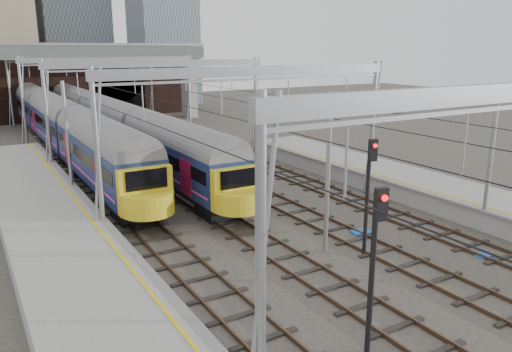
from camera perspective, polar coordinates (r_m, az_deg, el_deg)
ground at (r=21.26m, az=11.28°, el=-10.18°), size 160.00×160.00×0.00m
platform_left at (r=18.85m, az=-18.81°, el=-12.19°), size 4.32×55.00×1.12m
tracks at (r=33.20m, az=-6.14°, el=-0.87°), size 14.40×80.00×0.22m
overhead_line at (r=38.10m, az=-10.56°, el=10.94°), size 16.80×80.00×8.00m
retaining_wall at (r=67.86m, az=-18.47°, el=10.02°), size 28.00×2.75×9.00m
overbridge at (r=61.64m, az=-18.75°, el=12.36°), size 28.00×3.00×9.25m
train_main at (r=52.29m, az=-18.20°, el=6.74°), size 2.60×60.24×4.54m
train_second at (r=47.16m, az=-21.73°, el=5.78°), size 2.75×47.74×4.75m
signal_near_left at (r=14.49m, az=13.42°, el=-8.51°), size 0.39×0.48×5.12m
signal_near_centre at (r=21.59m, az=12.79°, el=-0.82°), size 0.40×0.48×5.12m
equip_cover_a at (r=24.93m, az=11.91°, el=-6.31°), size 1.00×0.78×0.11m
equip_cover_b at (r=29.40m, az=-3.87°, el=-2.79°), size 1.10×0.90×0.11m
equip_cover_c at (r=24.03m, az=24.67°, el=-8.21°), size 0.76×0.56×0.09m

